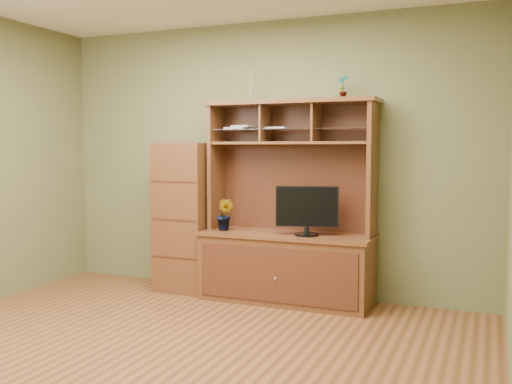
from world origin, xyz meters
The scene contains 8 objects.
room centered at (0.00, 0.00, 1.35)m, with size 4.54×4.04×2.74m.
media_hutch centered at (0.34, 1.73, 0.52)m, with size 1.66×0.61×1.90m.
monitor centered at (0.56, 1.65, 0.89)m, with size 0.57×0.22×0.45m.
orchid_plant centered at (-0.27, 1.65, 0.81)m, with size 0.17×0.14×0.31m, color #306021.
top_plant centered at (0.84, 1.80, 2.01)m, with size 0.11×0.08×0.22m, color #3A6824.
reed_diffuser centered at (-0.07, 1.81, 2.02)m, with size 0.06×0.06×0.31m.
magazines centered at (-0.06, 1.80, 1.65)m, with size 0.65×0.19×0.04m.
side_cabinet centered at (-0.76, 1.74, 0.75)m, with size 0.54×0.49×1.50m.
Camera 1 is at (2.12, -3.31, 1.46)m, focal length 40.00 mm.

